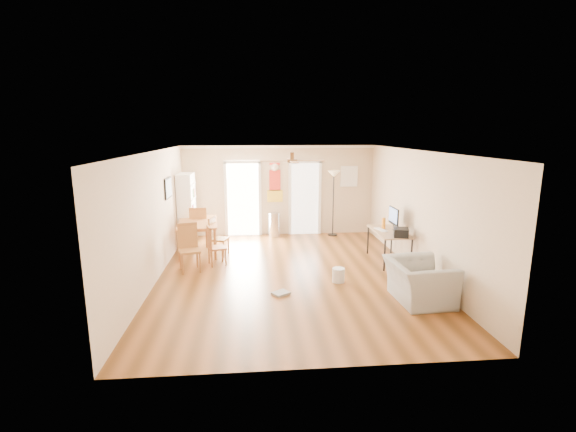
{
  "coord_description": "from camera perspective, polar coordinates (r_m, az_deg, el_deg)",
  "views": [
    {
      "loc": [
        -0.78,
        -8.12,
        2.98
      ],
      "look_at": [
        0.0,
        0.6,
        1.15
      ],
      "focal_mm": 25.22,
      "sensor_mm": 36.0,
      "label": 1
    }
  ],
  "objects": [
    {
      "name": "floor_cloth",
      "position": [
        7.69,
        -1.03,
        -10.83
      ],
      "size": [
        0.38,
        0.36,
        0.04
      ],
      "primitive_type": "cube",
      "rotation": [
        0.0,
        0.0,
        0.6
      ],
      "color": "gray",
      "rests_on": "floor"
    },
    {
      "name": "torchiere_lamp",
      "position": [
        11.75,
        6.39,
        1.77
      ],
      "size": [
        0.42,
        0.42,
        1.9
      ],
      "primitive_type": null,
      "rotation": [
        0.0,
        0.0,
        -0.21
      ],
      "color": "black",
      "rests_on": "floor"
    },
    {
      "name": "ceiling_fan",
      "position": [
        7.88,
        0.58,
        7.8
      ],
      "size": [
        1.24,
        1.24,
        0.2
      ],
      "primitive_type": null,
      "color": "#593819",
      "rests_on": "ceiling"
    },
    {
      "name": "imac",
      "position": [
        9.66,
        14.66,
        -0.43
      ],
      "size": [
        0.16,
        0.58,
        0.54
      ],
      "primitive_type": null,
      "rotation": [
        0.0,
        0.0,
        -0.14
      ],
      "color": "black",
      "rests_on": "computer_desk"
    },
    {
      "name": "dining_chair_far",
      "position": [
        10.88,
        -12.45,
        -1.48
      ],
      "size": [
        0.47,
        0.47,
        1.07
      ],
      "primitive_type": null,
      "rotation": [
        0.0,
        0.0,
        3.22
      ],
      "color": "#AA6C37",
      "rests_on": "floor"
    },
    {
      "name": "crown_molding",
      "position": [
        8.17,
        0.38,
        8.86
      ],
      "size": [
        5.5,
        7.0,
        0.08
      ],
      "primitive_type": null,
      "color": "white",
      "rests_on": "wall_back"
    },
    {
      "name": "printer",
      "position": [
        9.19,
        15.65,
        -2.24
      ],
      "size": [
        0.4,
        0.43,
        0.18
      ],
      "primitive_type": "cube",
      "rotation": [
        0.0,
        0.0,
        -0.3
      ],
      "color": "black",
      "rests_on": "computer_desk"
    },
    {
      "name": "keyboard",
      "position": [
        9.69,
        12.96,
        -1.89
      ],
      "size": [
        0.23,
        0.44,
        0.02
      ],
      "primitive_type": "cube",
      "rotation": [
        0.0,
        0.0,
        0.24
      ],
      "color": "silver",
      "rests_on": "computer_desk"
    },
    {
      "name": "kitchen_doorway",
      "position": [
        11.77,
        -6.35,
        2.29
      ],
      "size": [
        0.9,
        0.1,
        2.1
      ],
      "primitive_type": null,
      "color": "white",
      "rests_on": "wall_back"
    },
    {
      "name": "orange_bottle",
      "position": [
        9.81,
        13.33,
        -1.01
      ],
      "size": [
        0.09,
        0.09,
        0.26
      ],
      "primitive_type": "cylinder",
      "rotation": [
        0.0,
        0.0,
        0.04
      ],
      "color": "orange",
      "rests_on": "computer_desk"
    },
    {
      "name": "ceiling",
      "position": [
        8.17,
        0.38,
        9.14
      ],
      "size": [
        5.5,
        7.0,
        0.0
      ],
      "primitive_type": null,
      "color": "silver",
      "rests_on": "floor"
    },
    {
      "name": "wall_left",
      "position": [
        8.53,
        -18.36,
        -0.17
      ],
      "size": [
        0.04,
        7.0,
        2.6
      ],
      "primitive_type": null,
      "color": "beige",
      "rests_on": "floor"
    },
    {
      "name": "computer_desk",
      "position": [
        9.73,
        13.97,
        -4.16
      ],
      "size": [
        0.68,
        1.36,
        0.73
      ],
      "primitive_type": null,
      "color": "#A27D58",
      "rests_on": "floor"
    },
    {
      "name": "floor",
      "position": [
        8.69,
        0.35,
        -8.26
      ],
      "size": [
        7.0,
        7.0,
        0.0
      ],
      "primitive_type": "plane",
      "color": "brown",
      "rests_on": "ground"
    },
    {
      "name": "bookshelf",
      "position": [
        11.19,
        -14.07,
        0.98
      ],
      "size": [
        0.54,
        0.91,
        1.9
      ],
      "primitive_type": null,
      "rotation": [
        0.0,
        0.0,
        -0.2
      ],
      "color": "white",
      "rests_on": "floor"
    },
    {
      "name": "wall_right",
      "position": [
        9.01,
        18.05,
        0.47
      ],
      "size": [
        0.04,
        7.0,
        2.6
      ],
      "primitive_type": null,
      "color": "beige",
      "rests_on": "floor"
    },
    {
      "name": "dining_table",
      "position": [
        10.42,
        -12.51,
        -2.87
      ],
      "size": [
        1.08,
        1.65,
        0.79
      ],
      "primitive_type": null,
      "rotation": [
        0.0,
        0.0,
        0.09
      ],
      "color": "#AC6237",
      "rests_on": "floor"
    },
    {
      "name": "wall_back",
      "position": [
        11.77,
        -1.25,
        3.59
      ],
      "size": [
        5.5,
        0.04,
        2.6
      ],
      "primitive_type": null,
      "color": "beige",
      "rests_on": "floor"
    },
    {
      "name": "ac_grille",
      "position": [
        12.0,
        8.61,
        5.55
      ],
      "size": [
        0.5,
        0.04,
        0.6
      ],
      "primitive_type": "cube",
      "color": "white",
      "rests_on": "wall_back"
    },
    {
      "name": "dining_chair_right_b",
      "position": [
        9.31,
        -9.99,
        -4.13
      ],
      "size": [
        0.47,
        0.47,
        0.91
      ],
      "primitive_type": null,
      "rotation": [
        0.0,
        0.0,
        1.89
      ],
      "color": "#A26234",
      "rests_on": "floor"
    },
    {
      "name": "bathroom_doorway",
      "position": [
        11.87,
        2.38,
        2.43
      ],
      "size": [
        0.8,
        0.1,
        2.1
      ],
      "primitive_type": null,
      "color": "white",
      "rests_on": "wall_back"
    },
    {
      "name": "wastebasket_a",
      "position": [
        8.3,
        7.12,
        -8.27
      ],
      "size": [
        0.27,
        0.27,
        0.29
      ],
      "primitive_type": "cylinder",
      "rotation": [
        0.0,
        0.0,
        -0.11
      ],
      "color": "silver",
      "rests_on": "floor"
    },
    {
      "name": "armchair",
      "position": [
        7.64,
        18.0,
        -8.78
      ],
      "size": [
        1.05,
        1.19,
        0.74
      ],
      "primitive_type": "imported",
      "rotation": [
        0.0,
        0.0,
        1.63
      ],
      "color": "#979792",
      "rests_on": "floor"
    },
    {
      "name": "dining_chair_near",
      "position": [
        9.0,
        -13.73,
        -4.43
      ],
      "size": [
        0.53,
        0.53,
        1.03
      ],
      "primitive_type": null,
      "rotation": [
        0.0,
        0.0,
        0.29
      ],
      "color": "#A97436",
      "rests_on": "floor"
    },
    {
      "name": "wall_front",
      "position": [
        4.98,
        4.22,
        -7.94
      ],
      "size": [
        5.5,
        0.04,
        2.6
      ],
      "primitive_type": null,
      "color": "beige",
      "rests_on": "floor"
    },
    {
      "name": "trash_can",
      "position": [
        11.68,
        -1.97,
        -1.22
      ],
      "size": [
        0.33,
        0.33,
        0.7
      ],
      "primitive_type": "cylinder",
      "rotation": [
        0.0,
        0.0,
        0.01
      ],
      "color": "silver",
      "rests_on": "floor"
    },
    {
      "name": "dining_chair_right_a",
      "position": [
        9.99,
        -9.66,
        -2.92
      ],
      "size": [
        0.48,
        0.48,
        0.94
      ],
      "primitive_type": null,
      "rotation": [
        0.0,
        0.0,
        1.27
      ],
      "color": "#9F6B33",
      "rests_on": "floor"
    },
    {
      "name": "framed_poster",
      "position": [
        9.81,
        -16.54,
        3.81
      ],
      "size": [
        0.04,
        0.66,
        0.48
      ],
      "primitive_type": "cube",
      "color": "black",
      "rests_on": "wall_left"
    },
    {
      "name": "wall_decal",
      "position": [
        11.71,
        -1.86,
        4.78
      ],
      "size": [
        0.46,
        0.03,
        1.1
      ],
      "primitive_type": "cube",
      "color": "red",
      "rests_on": "wall_back"
    }
  ]
}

